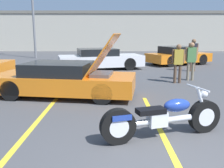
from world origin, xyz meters
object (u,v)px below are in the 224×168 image
at_px(spectator_near_motorcycle, 178,60).
at_px(spectator_midground, 191,58).
at_px(motorcycle, 164,118).
at_px(parked_car_mid_left_row, 100,59).
at_px(spectator_far_lot, 193,52).
at_px(parked_car_mid_right_row, 178,56).
at_px(show_car_hood_open, 65,79).

height_order(spectator_near_motorcycle, spectator_midground, spectator_midground).
height_order(motorcycle, parked_car_mid_left_row, parked_car_mid_left_row).
distance_m(spectator_near_motorcycle, spectator_far_lot, 3.54).
xyz_separation_m(parked_car_mid_right_row, spectator_midground, (-0.91, -5.56, 0.40)).
bearing_deg(motorcycle, spectator_near_motorcycle, 55.19).
relative_size(parked_car_mid_right_row, spectator_near_motorcycle, 2.81).
distance_m(show_car_hood_open, spectator_midground, 5.66).
distance_m(motorcycle, spectator_near_motorcycle, 5.75).
bearing_deg(spectator_midground, motorcycle, -111.54).
xyz_separation_m(motorcycle, spectator_near_motorcycle, (1.68, 5.47, 0.53)).
relative_size(show_car_hood_open, spectator_midground, 2.91).
relative_size(spectator_midground, spectator_far_lot, 0.95).
height_order(parked_car_mid_left_row, spectator_far_lot, spectator_far_lot).
relative_size(spectator_near_motorcycle, spectator_midground, 0.97).
height_order(motorcycle, show_car_hood_open, show_car_hood_open).
height_order(motorcycle, spectator_midground, spectator_midground).
relative_size(parked_car_mid_left_row, spectator_near_motorcycle, 3.13).
height_order(show_car_hood_open, spectator_far_lot, show_car_hood_open).
bearing_deg(spectator_midground, parked_car_mid_left_row, 140.49).
bearing_deg(spectator_far_lot, parked_car_mid_right_row, 89.96).
bearing_deg(show_car_hood_open, spectator_near_motorcycle, 35.22).
xyz_separation_m(parked_car_mid_left_row, spectator_far_lot, (4.97, -0.78, 0.45)).
distance_m(show_car_hood_open, spectator_far_lot, 7.90).
distance_m(parked_car_mid_right_row, spectator_midground, 5.65).
height_order(parked_car_mid_left_row, spectator_midground, spectator_midground).
distance_m(parked_car_mid_right_row, spectator_near_motorcycle, 6.36).
relative_size(spectator_near_motorcycle, spectator_far_lot, 0.92).
bearing_deg(spectator_far_lot, parked_car_mid_left_row, 171.06).
bearing_deg(motorcycle, show_car_hood_open, 109.74).
xyz_separation_m(spectator_near_motorcycle, spectator_midground, (0.71, 0.58, 0.03)).
height_order(spectator_midground, spectator_far_lot, spectator_far_lot).
height_order(show_car_hood_open, spectator_near_motorcycle, show_car_hood_open).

